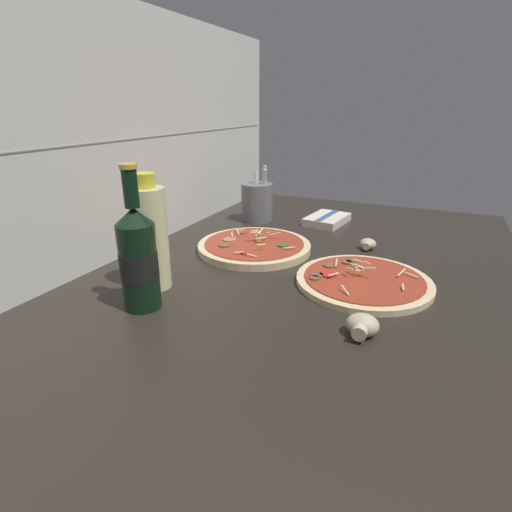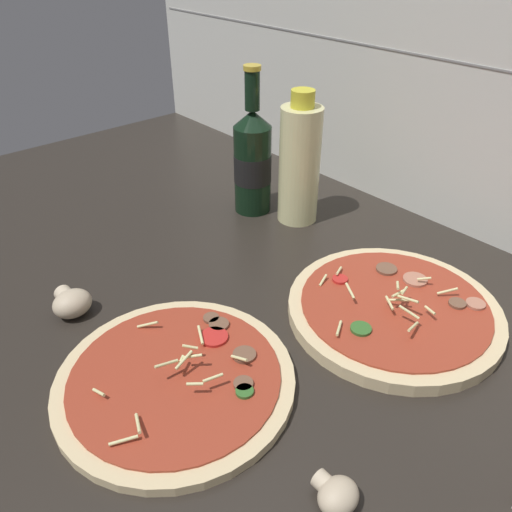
# 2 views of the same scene
# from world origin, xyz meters

# --- Properties ---
(counter_slab) EXTENTS (1.60, 0.90, 0.03)m
(counter_slab) POSITION_xyz_m (0.00, 0.00, 0.01)
(counter_slab) COLOR #28231E
(counter_slab) RESTS_ON ground
(tile_backsplash) EXTENTS (1.60, 0.01, 0.60)m
(tile_backsplash) POSITION_xyz_m (0.00, 0.45, 0.30)
(tile_backsplash) COLOR silver
(tile_backsplash) RESTS_ON ground
(pizza_near) EXTENTS (0.28, 0.28, 0.04)m
(pizza_near) POSITION_xyz_m (0.06, -0.12, 0.03)
(pizza_near) COLOR beige
(pizza_near) RESTS_ON counter_slab
(pizza_far) EXTENTS (0.29, 0.29, 0.06)m
(pizza_far) POSITION_xyz_m (0.15, 0.17, 0.04)
(pizza_far) COLOR beige
(pizza_far) RESTS_ON counter_slab
(beer_bottle) EXTENTS (0.07, 0.07, 0.26)m
(beer_bottle) POSITION_xyz_m (-0.21, 0.23, 0.12)
(beer_bottle) COLOR black
(beer_bottle) RESTS_ON counter_slab
(oil_bottle) EXTENTS (0.07, 0.07, 0.23)m
(oil_bottle) POSITION_xyz_m (-0.13, 0.27, 0.13)
(oil_bottle) COLOR beige
(oil_bottle) RESTS_ON counter_slab
(mushroom_left) EXTENTS (0.04, 0.04, 0.03)m
(mushroom_left) POSITION_xyz_m (0.28, -0.09, 0.04)
(mushroom_left) COLOR beige
(mushroom_left) RESTS_ON counter_slab
(mushroom_right) EXTENTS (0.06, 0.05, 0.04)m
(mushroom_right) POSITION_xyz_m (-0.14, -0.16, 0.04)
(mushroom_right) COLOR beige
(mushroom_right) RESTS_ON counter_slab
(utensil_crock) EXTENTS (0.10, 0.10, 0.18)m
(utensil_crock) POSITION_xyz_m (0.42, 0.28, 0.09)
(utensil_crock) COLOR slate
(utensil_crock) RESTS_ON counter_slab
(dish_towel) EXTENTS (0.17, 0.12, 0.03)m
(dish_towel) POSITION_xyz_m (0.48, 0.07, 0.04)
(dish_towel) COLOR beige
(dish_towel) RESTS_ON counter_slab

